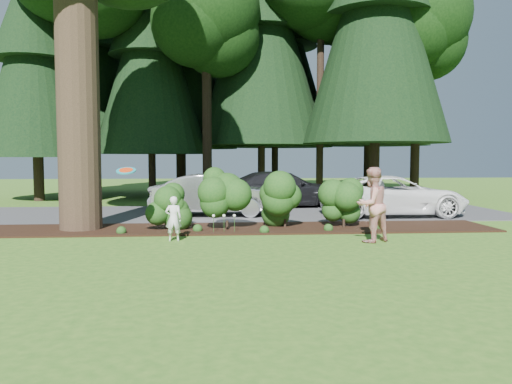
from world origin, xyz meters
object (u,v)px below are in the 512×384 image
Objects in this scene: car_dark_suv at (283,189)px; child at (174,219)px; car_white_suv at (394,196)px; car_silver_wagon at (214,195)px; adult at (372,205)px; frisbee at (126,171)px.

car_dark_suv reaches higher than child.
car_white_suv reaches higher than child.
car_dark_suv is (2.99, 3.12, 0.00)m from car_silver_wagon.
adult is (-2.53, -5.41, 0.20)m from car_white_suv.
frisbee is at bearing -32.30° from adult.
child is 2.33× the size of frisbee.
frisbee reaches higher than car_dark_suv.
car_silver_wagon is 3.95× the size of child.
car_dark_suv is 10.48× the size of frisbee.
car_silver_wagon reaches higher than car_white_suv.
car_white_suv is 10.55× the size of frisbee.
car_dark_suv is 2.73× the size of adult.
car_white_suv is 1.01× the size of car_dark_suv.
car_silver_wagon is 9.22× the size of frisbee.
car_white_suv is at bearing -149.29° from child.
frisbee reaches higher than child.
car_silver_wagon is at bearing 83.71° from car_white_suv.
frisbee is (-8.90, -4.81, 1.08)m from car_white_suv.
child is 1.76m from frisbee.
adult is (5.15, -0.55, 0.38)m from child.
frisbee is (-2.25, -5.40, 1.06)m from car_silver_wagon.
car_white_suv is 5.21m from car_dark_suv.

